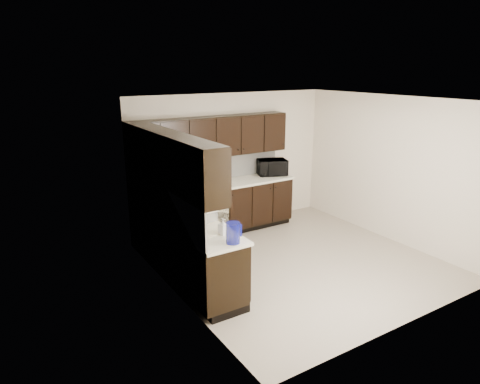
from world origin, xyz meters
name	(u,v)px	position (x,y,z in m)	size (l,w,h in m)	color
floor	(297,262)	(0.00, 0.00, 0.00)	(4.00, 4.00, 0.00)	#AEA190
ceiling	(303,100)	(0.00, 0.00, 2.50)	(4.00, 4.00, 0.00)	white
wall_back	(231,161)	(0.00, 2.00, 1.25)	(4.00, 0.02, 2.50)	silver
wall_left	(176,208)	(-2.00, 0.00, 1.25)	(0.02, 4.00, 2.50)	silver
wall_right	(390,169)	(2.00, 0.00, 1.25)	(0.02, 4.00, 2.50)	silver
wall_front	(416,227)	(0.00, -2.00, 1.25)	(4.00, 0.02, 2.50)	silver
lower_cabinets	(206,228)	(-1.01, 1.11, 0.41)	(3.00, 2.80, 0.90)	black
countertop	(206,198)	(-1.01, 1.11, 0.92)	(3.03, 2.83, 0.04)	white
backsplash	(188,182)	(-1.22, 1.32, 1.18)	(3.00, 2.80, 0.48)	white
upper_cabinets	(196,146)	(-1.10, 1.20, 1.77)	(3.00, 2.80, 0.70)	black
dishwasher	(214,212)	(-0.70, 1.41, 0.55)	(0.58, 0.04, 0.78)	beige
sink	(200,231)	(-1.68, -0.01, 0.88)	(0.54, 0.82, 0.42)	beige
microwave	(272,167)	(0.75, 1.73, 1.09)	(0.55, 0.37, 0.30)	black
soap_bottle_a	(223,227)	(-1.55, -0.41, 1.04)	(0.09, 0.10, 0.21)	gray
soap_bottle_b	(191,221)	(-1.84, -0.08, 1.07)	(0.10, 0.10, 0.25)	gray
toaster_oven	(147,189)	(-1.75, 1.73, 1.04)	(0.32, 0.24, 0.20)	#BBBBBD
storage_bin	(197,216)	(-1.65, 0.14, 1.03)	(0.45, 0.33, 0.18)	silver
blue_pitcher	(233,233)	(-1.59, -0.70, 1.07)	(0.17, 0.17, 0.25)	#0F138A
teal_tumbler	(171,191)	(-1.50, 1.35, 1.05)	(0.10, 0.10, 0.22)	#0D9490
paper_towel_roll	(165,190)	(-1.60, 1.35, 1.09)	(0.13, 0.13, 0.30)	silver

